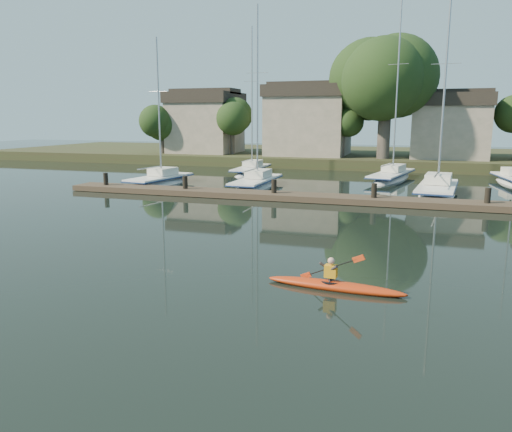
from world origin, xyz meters
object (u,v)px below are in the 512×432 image
(sailboat_1, at_px, (256,189))
(sailboat_5, at_px, (251,175))
(sailboat_6, at_px, (391,182))
(sailboat_3, at_px, (437,198))
(sailboat_0, at_px, (160,187))
(kayak, at_px, (334,284))
(dock, at_px, (322,198))

(sailboat_1, relative_size, sailboat_5, 1.00)
(sailboat_5, relative_size, sailboat_6, 0.90)
(sailboat_1, height_order, sailboat_5, sailboat_5)
(sailboat_6, bearing_deg, sailboat_3, -55.43)
(sailboat_0, xyz_separation_m, sailboat_6, (16.39, 8.40, 0.01))
(kayak, relative_size, sailboat_6, 0.27)
(kayak, bearing_deg, sailboat_5, 117.24)
(sailboat_1, distance_m, sailboat_6, 11.78)
(kayak, height_order, sailboat_0, sailboat_0)
(kayak, distance_m, sailboat_6, 27.69)
(kayak, bearing_deg, sailboat_1, 118.15)
(dock, relative_size, sailboat_5, 2.45)
(kayak, height_order, sailboat_6, sailboat_6)
(kayak, distance_m, sailboat_3, 20.36)
(sailboat_0, relative_size, sailboat_5, 0.86)
(sailboat_1, bearing_deg, kayak, -65.93)
(sailboat_0, xyz_separation_m, sailboat_1, (7.33, 0.87, 0.01))
(sailboat_0, bearing_deg, kayak, -42.43)
(sailboat_6, bearing_deg, sailboat_1, -128.74)
(sailboat_3, xyz_separation_m, sailboat_5, (-15.58, 8.74, 0.04))
(sailboat_0, distance_m, sailboat_5, 10.35)
(dock, relative_size, sailboat_3, 2.39)
(dock, bearing_deg, sailboat_3, 35.83)
(dock, bearing_deg, sailboat_1, 139.68)
(sailboat_5, bearing_deg, sailboat_3, -30.97)
(dock, relative_size, sailboat_0, 2.86)
(kayak, relative_size, sailboat_5, 0.30)
(sailboat_1, distance_m, sailboat_5, 9.26)
(kayak, bearing_deg, sailboat_3, 84.73)
(sailboat_5, bearing_deg, sailboat_0, -114.69)
(dock, height_order, sailboat_6, sailboat_6)
(kayak, relative_size, sailboat_1, 0.30)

